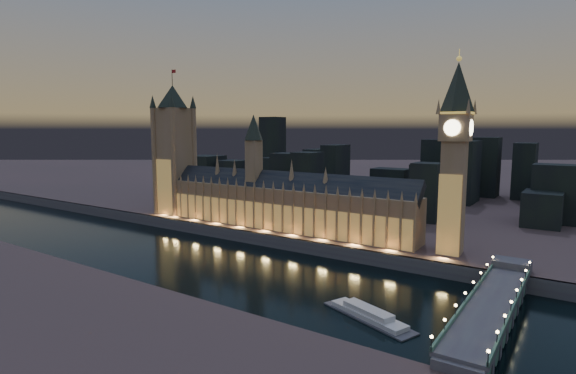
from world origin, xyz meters
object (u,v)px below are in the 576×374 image
Objects in this scene: palace_of_westminster at (276,201)px; victoria_tower at (174,143)px; elizabeth_tower at (455,142)px; river_boat at (368,315)px; westminster_bridge at (493,309)px.

palace_of_westminster is 107.34m from victoria_tower.
elizabeth_tower reaches higher than river_boat.
westminster_bridge is 48.45m from river_boat.
river_boat is at bearing -39.15° from palace_of_westminster.
elizabeth_tower is at bearing 0.00° from victoria_tower.
westminster_bridge is 2.55× the size of river_boat.
victoria_tower is 1.05× the size of elizabeth_tower.
palace_of_westminster is at bearing 140.85° from river_boat.
victoria_tower is (-100.29, 0.17, 38.24)m from palace_of_westminster.
westminster_bridge is (150.70, -65.21, -20.37)m from palace_of_westminster.
victoria_tower is 265.91m from westminster_bridge.
palace_of_westminster is 1.77× the size of victoria_tower.
elizabeth_tower is 2.46× the size of river_boat.
victoria_tower is 1.01× the size of westminster_bridge.
elizabeth_tower is 0.97× the size of westminster_bridge.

